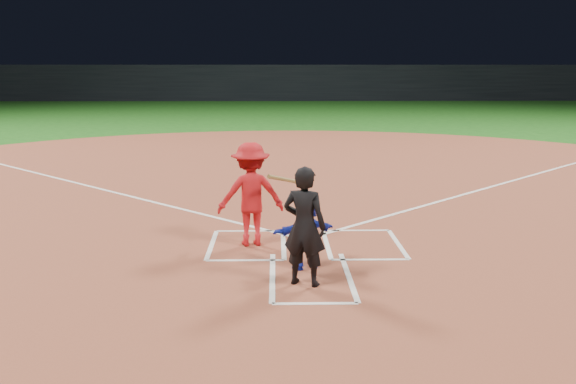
{
  "coord_description": "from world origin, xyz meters",
  "views": [
    {
      "loc": [
        -0.5,
        -10.54,
        2.98
      ],
      "look_at": [
        -0.3,
        -0.4,
        1.0
      ],
      "focal_mm": 40.0,
      "sensor_mm": 36.0,
      "label": 1
    }
  ],
  "objects_px": {
    "home_plate": "(305,244)",
    "batter_at_plate": "(251,194)",
    "catcher": "(306,234)",
    "umpire": "(304,226)"
  },
  "relations": [
    {
      "from": "home_plate",
      "to": "batter_at_plate",
      "type": "relative_size",
      "value": 0.34
    },
    {
      "from": "home_plate",
      "to": "catcher",
      "type": "relative_size",
      "value": 0.56
    },
    {
      "from": "catcher",
      "to": "umpire",
      "type": "distance_m",
      "value": 0.8
    },
    {
      "from": "home_plate",
      "to": "batter_at_plate",
      "type": "xyz_separation_m",
      "value": [
        -0.92,
        0.02,
        0.86
      ]
    },
    {
      "from": "home_plate",
      "to": "catcher",
      "type": "xyz_separation_m",
      "value": [
        -0.05,
        -1.31,
        0.53
      ]
    },
    {
      "from": "batter_at_plate",
      "to": "home_plate",
      "type": "bearing_deg",
      "value": -1.35
    },
    {
      "from": "catcher",
      "to": "batter_at_plate",
      "type": "bearing_deg",
      "value": -80.92
    },
    {
      "from": "umpire",
      "to": "batter_at_plate",
      "type": "height_order",
      "value": "batter_at_plate"
    },
    {
      "from": "catcher",
      "to": "batter_at_plate",
      "type": "distance_m",
      "value": 1.62
    },
    {
      "from": "home_plate",
      "to": "batter_at_plate",
      "type": "distance_m",
      "value": 1.26
    }
  ]
}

